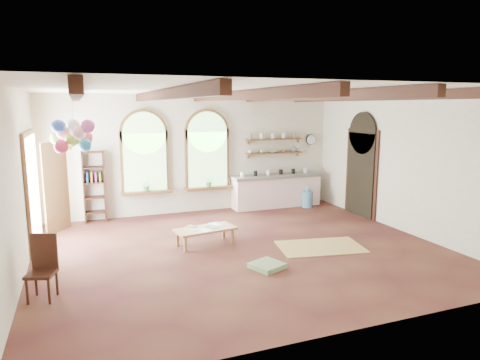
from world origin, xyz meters
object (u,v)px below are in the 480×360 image
balloon_cluster (74,136)px  side_chair (42,281)px  kitchen_counter (276,190)px  coffee_table (205,230)px

balloon_cluster → side_chair: bearing=-107.0°
kitchen_counter → side_chair: (-5.94, -4.24, -0.19)m
kitchen_counter → balloon_cluster: (-5.38, -2.39, 1.86)m
side_chair → balloon_cluster: (0.56, 1.85, 2.05)m
kitchen_counter → side_chair: bearing=-144.5°
side_chair → balloon_cluster: balloon_cluster is taller
coffee_table → balloon_cluster: (-2.47, 0.24, 2.02)m
kitchen_counter → balloon_cluster: 6.17m
coffee_table → side_chair: (-3.03, -1.60, -0.03)m
kitchen_counter → side_chair: 7.30m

